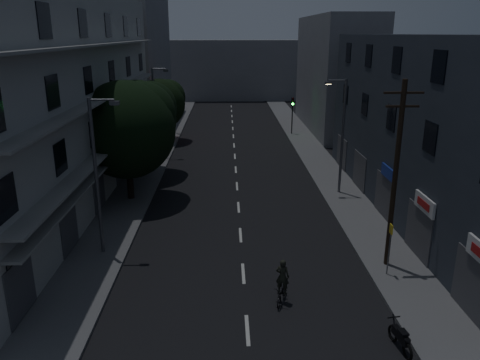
{
  "coord_description": "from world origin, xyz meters",
  "views": [
    {
      "loc": [
        -0.74,
        -13.63,
        11.06
      ],
      "look_at": [
        0.0,
        12.0,
        3.0
      ],
      "focal_mm": 35.0,
      "sensor_mm": 36.0,
      "label": 1
    }
  ],
  "objects_px": {
    "utility_pole": "(396,173)",
    "bus_stop_sign": "(390,240)",
    "cyclist": "(282,288)",
    "motorcycle": "(400,338)"
  },
  "relations": [
    {
      "from": "utility_pole",
      "to": "bus_stop_sign",
      "type": "relative_size",
      "value": 3.56
    },
    {
      "from": "motorcycle",
      "to": "cyclist",
      "type": "distance_m",
      "value": 5.14
    },
    {
      "from": "utility_pole",
      "to": "bus_stop_sign",
      "type": "xyz_separation_m",
      "value": [
        -0.31,
        -1.02,
        -2.98
      ]
    },
    {
      "from": "utility_pole",
      "to": "motorcycle",
      "type": "relative_size",
      "value": 5.26
    },
    {
      "from": "cyclist",
      "to": "utility_pole",
      "type": "bearing_deg",
      "value": 47.65
    },
    {
      "from": "utility_pole",
      "to": "cyclist",
      "type": "xyz_separation_m",
      "value": [
        -5.54,
        -3.03,
        -4.19
      ]
    },
    {
      "from": "utility_pole",
      "to": "bus_stop_sign",
      "type": "distance_m",
      "value": 3.16
    },
    {
      "from": "motorcycle",
      "to": "cyclist",
      "type": "xyz_separation_m",
      "value": [
        -3.96,
        3.27,
        0.24
      ]
    },
    {
      "from": "bus_stop_sign",
      "to": "cyclist",
      "type": "xyz_separation_m",
      "value": [
        -5.22,
        -2.01,
        -1.22
      ]
    },
    {
      "from": "bus_stop_sign",
      "to": "cyclist",
      "type": "height_order",
      "value": "bus_stop_sign"
    }
  ]
}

